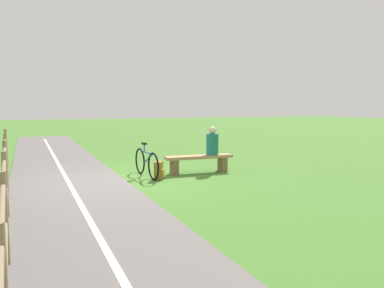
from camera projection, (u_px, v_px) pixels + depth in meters
ground_plane at (117, 181)px, 8.83m from camera, size 80.00×80.00×0.00m
paved_path at (102, 244)px, 4.82m from camera, size 5.15×36.09×0.02m
path_centre_line at (102, 243)px, 4.82m from camera, size 2.38×31.93×0.00m
bench at (199, 161)px, 9.87m from camera, size 1.87×0.41×0.48m
person_seated at (212, 143)px, 9.95m from camera, size 0.34×0.34×0.78m
bicycle at (146, 163)px, 9.30m from camera, size 0.24×1.67×0.87m
backpack at (159, 171)px, 9.01m from camera, size 0.32×0.37×0.44m
fence_roadside at (4, 210)px, 4.12m from camera, size 1.86×15.86×1.10m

